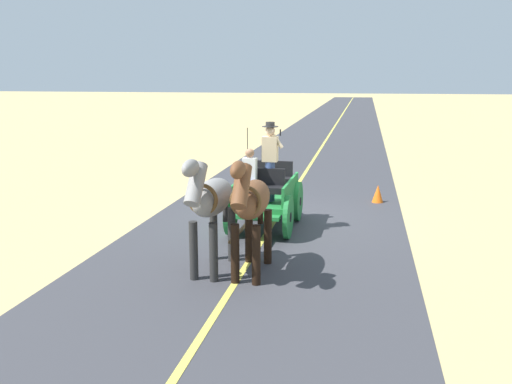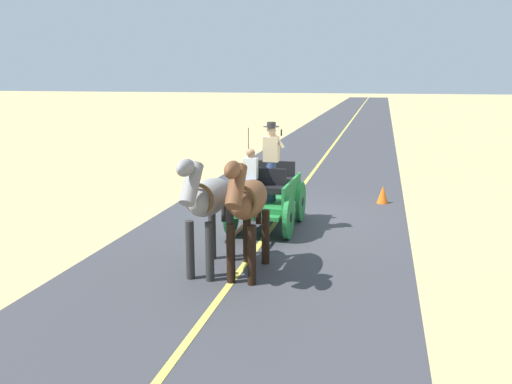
{
  "view_description": "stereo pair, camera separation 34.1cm",
  "coord_description": "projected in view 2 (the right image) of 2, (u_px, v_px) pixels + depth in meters",
  "views": [
    {
      "loc": [
        -2.07,
        12.61,
        3.49
      ],
      "look_at": [
        0.11,
        1.81,
        1.1
      ],
      "focal_mm": 37.6,
      "sensor_mm": 36.0,
      "label": 1
    },
    {
      "loc": [
        -2.41,
        12.53,
        3.49
      ],
      "look_at": [
        0.11,
        1.81,
        1.1
      ],
      "focal_mm": 37.6,
      "sensor_mm": 36.0,
      "label": 2
    }
  ],
  "objects": [
    {
      "name": "horse_drawn_carriage",
      "position": [
        267.0,
        194.0,
        12.39
      ],
      "size": [
        1.46,
        4.51,
        2.5
      ],
      "color": "#1E7233",
      "rests_on": "ground"
    },
    {
      "name": "road_surface",
      "position": [
        277.0,
        220.0,
        13.2
      ],
      "size": [
        6.23,
        160.0,
        0.01
      ],
      "primitive_type": "cube",
      "color": "#38383D",
      "rests_on": "ground"
    },
    {
      "name": "traffic_cone",
      "position": [
        383.0,
        194.0,
        14.96
      ],
      "size": [
        0.32,
        0.32,
        0.5
      ],
      "primitive_type": "cone",
      "color": "orange",
      "rests_on": "ground"
    },
    {
      "name": "road_centre_stripe",
      "position": [
        277.0,
        220.0,
        13.2
      ],
      "size": [
        0.12,
        160.0,
        0.0
      ],
      "primitive_type": "cube",
      "color": "#DBCC4C",
      "rests_on": "road_surface"
    },
    {
      "name": "ground_plane",
      "position": [
        277.0,
        221.0,
        13.2
      ],
      "size": [
        200.0,
        200.0,
        0.0
      ],
      "primitive_type": "plane",
      "color": "tan"
    },
    {
      "name": "horse_off_side",
      "position": [
        208.0,
        201.0,
        9.51
      ],
      "size": [
        0.63,
        2.13,
        2.21
      ],
      "color": "gray",
      "rests_on": "ground"
    },
    {
      "name": "horse_near_side",
      "position": [
        248.0,
        203.0,
        9.33
      ],
      "size": [
        0.56,
        2.13,
        2.21
      ],
      "color": "brown",
      "rests_on": "ground"
    }
  ]
}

